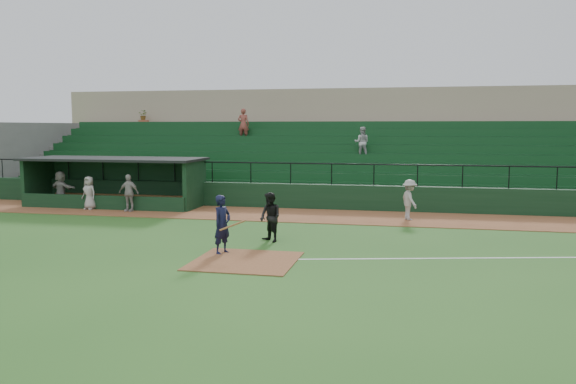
# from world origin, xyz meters

# --- Properties ---
(ground) EXTENTS (90.00, 90.00, 0.00)m
(ground) POSITION_xyz_m (0.00, 0.00, 0.00)
(ground) COLOR #25521A
(ground) RESTS_ON ground
(warning_track) EXTENTS (40.00, 4.00, 0.03)m
(warning_track) POSITION_xyz_m (0.00, 8.00, 0.01)
(warning_track) COLOR brown
(warning_track) RESTS_ON ground
(home_plate_dirt) EXTENTS (3.00, 3.00, 0.03)m
(home_plate_dirt) POSITION_xyz_m (0.00, -1.00, 0.01)
(home_plate_dirt) COLOR brown
(home_plate_dirt) RESTS_ON ground
(foul_line) EXTENTS (17.49, 4.44, 0.01)m
(foul_line) POSITION_xyz_m (8.00, 1.20, 0.01)
(foul_line) COLOR white
(foul_line) RESTS_ON ground
(stadium_structure) EXTENTS (38.00, 13.08, 6.40)m
(stadium_structure) POSITION_xyz_m (-0.00, 16.46, 2.30)
(stadium_structure) COLOR black
(stadium_structure) RESTS_ON ground
(dugout) EXTENTS (8.90, 3.20, 2.42)m
(dugout) POSITION_xyz_m (-9.75, 9.56, 1.33)
(dugout) COLOR black
(dugout) RESTS_ON ground
(batter_at_plate) EXTENTS (1.13, 0.80, 1.85)m
(batter_at_plate) POSITION_xyz_m (-0.97, -0.16, 0.93)
(batter_at_plate) COLOR black
(batter_at_plate) RESTS_ON ground
(umpire) EXTENTS (1.05, 1.03, 1.71)m
(umpire) POSITION_xyz_m (0.02, 2.01, 0.86)
(umpire) COLOR black
(umpire) RESTS_ON ground
(runner) EXTENTS (1.04, 1.27, 1.72)m
(runner) POSITION_xyz_m (4.68, 7.68, 0.89)
(runner) COLOR #9D9893
(runner) RESTS_ON warning_track
(dugout_player_a) EXTENTS (1.04, 0.50, 1.73)m
(dugout_player_a) POSITION_xyz_m (-8.13, 7.45, 0.90)
(dugout_player_a) COLOR #A7A19D
(dugout_player_a) RESTS_ON warning_track
(dugout_player_b) EXTENTS (0.88, 0.69, 1.58)m
(dugout_player_b) POSITION_xyz_m (-10.27, 7.63, 0.82)
(dugout_player_b) COLOR #A7A19C
(dugout_player_b) RESTS_ON warning_track
(dugout_player_c) EXTENTS (1.71, 1.07, 1.76)m
(dugout_player_c) POSITION_xyz_m (-12.20, 8.28, 0.91)
(dugout_player_c) COLOR gray
(dugout_player_c) RESTS_ON warning_track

